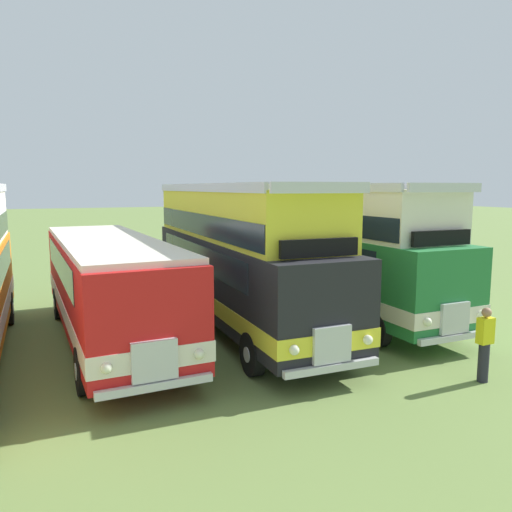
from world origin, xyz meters
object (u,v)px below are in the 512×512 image
at_px(bus_sixth_in_row, 108,281).
at_px(bus_eighth_in_row, 346,248).
at_px(marshal_person, 485,344).
at_px(bus_seventh_in_row, 238,253).

xyz_separation_m(bus_sixth_in_row, bus_eighth_in_row, (7.88, -0.26, 0.60)).
height_order(bus_sixth_in_row, marshal_person, bus_sixth_in_row).
bearing_deg(bus_eighth_in_row, marshal_person, -94.90).
relative_size(bus_sixth_in_row, marshal_person, 6.08).
height_order(bus_seventh_in_row, marshal_person, bus_seventh_in_row).
height_order(bus_sixth_in_row, bus_seventh_in_row, bus_seventh_in_row).
bearing_deg(marshal_person, bus_seventh_in_row, 117.65).
xyz_separation_m(bus_eighth_in_row, marshal_person, (-0.54, -6.34, -1.47)).
bearing_deg(bus_seventh_in_row, bus_eighth_in_row, -1.99).
relative_size(bus_seventh_in_row, bus_eighth_in_row, 1.14).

